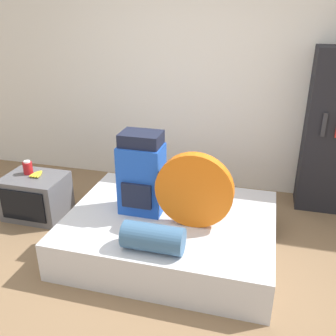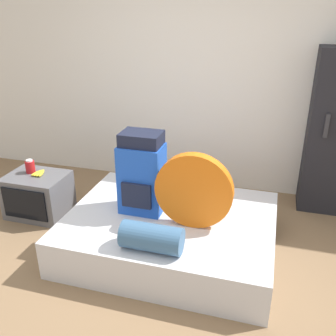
# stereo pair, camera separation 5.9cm
# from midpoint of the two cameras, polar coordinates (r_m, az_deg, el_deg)

# --- Properties ---
(ground_plane) EXTENTS (16.00, 16.00, 0.00)m
(ground_plane) POSITION_cam_midpoint_polar(r_m,az_deg,el_deg) (3.08, -4.37, -17.91)
(ground_plane) COLOR #846647
(wall_back) EXTENTS (8.00, 0.05, 2.60)m
(wall_back) POSITION_cam_midpoint_polar(r_m,az_deg,el_deg) (4.32, 4.10, 13.77)
(wall_back) COLOR white
(wall_back) RESTS_ON ground_plane
(bed) EXTENTS (1.79, 1.40, 0.34)m
(bed) POSITION_cam_midpoint_polar(r_m,az_deg,el_deg) (3.39, -0.11, -9.72)
(bed) COLOR silver
(bed) RESTS_ON ground_plane
(backpack) EXTENTS (0.37, 0.30, 0.72)m
(backpack) POSITION_cam_midpoint_polar(r_m,az_deg,el_deg) (3.23, -4.56, -0.95)
(backpack) COLOR blue
(backpack) RESTS_ON bed
(tent_bag) EXTENTS (0.64, 0.09, 0.64)m
(tent_bag) POSITION_cam_midpoint_polar(r_m,az_deg,el_deg) (3.02, 3.46, -3.46)
(tent_bag) COLOR orange
(tent_bag) RESTS_ON bed
(sleeping_roll) EXTENTS (0.46, 0.21, 0.21)m
(sleeping_roll) POSITION_cam_midpoint_polar(r_m,az_deg,el_deg) (2.83, -2.89, -10.56)
(sleeping_roll) COLOR #3D668E
(sleeping_roll) RESTS_ON bed
(television) EXTENTS (0.60, 0.47, 0.44)m
(television) POSITION_cam_midpoint_polar(r_m,az_deg,el_deg) (4.11, -19.83, -4.06)
(television) COLOR #5B5B60
(television) RESTS_ON ground_plane
(canister) EXTENTS (0.09, 0.09, 0.14)m
(canister) POSITION_cam_midpoint_polar(r_m,az_deg,el_deg) (4.09, -20.97, 0.05)
(canister) COLOR #B2191E
(canister) RESTS_ON television
(banana_bunch) EXTENTS (0.13, 0.17, 0.03)m
(banana_bunch) POSITION_cam_midpoint_polar(r_m,az_deg,el_deg) (4.03, -19.66, -0.87)
(banana_bunch) COLOR yellow
(banana_bunch) RESTS_ON television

